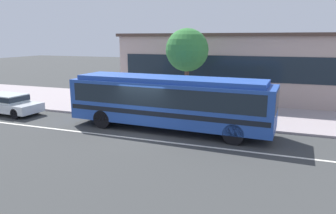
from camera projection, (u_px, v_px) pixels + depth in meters
ground_plane at (142, 134)px, 16.21m from camera, size 120.00×120.00×0.00m
sidewalk_slab at (181, 107)px, 22.18m from camera, size 60.00×8.00×0.12m
lane_stripe_center at (135, 138)px, 15.47m from camera, size 56.00×0.16×0.01m
transit_bus at (169, 100)px, 16.58m from camera, size 10.90×2.91×2.83m
sedan_behind_bus at (8, 103)px, 20.35m from camera, size 4.46×2.14×1.29m
pedestrian_waiting_near_sign at (151, 99)px, 19.70m from camera, size 0.46×0.46×1.72m
pedestrian_walking_along_curb at (123, 97)px, 20.18m from camera, size 0.41×0.41×1.75m
bus_stop_sign at (244, 96)px, 17.28m from camera, size 0.16×0.43×2.45m
street_tree_near_stop at (187, 50)px, 20.13m from camera, size 2.74×2.74×5.32m
station_building at (237, 66)px, 26.12m from camera, size 17.88×8.33×5.17m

